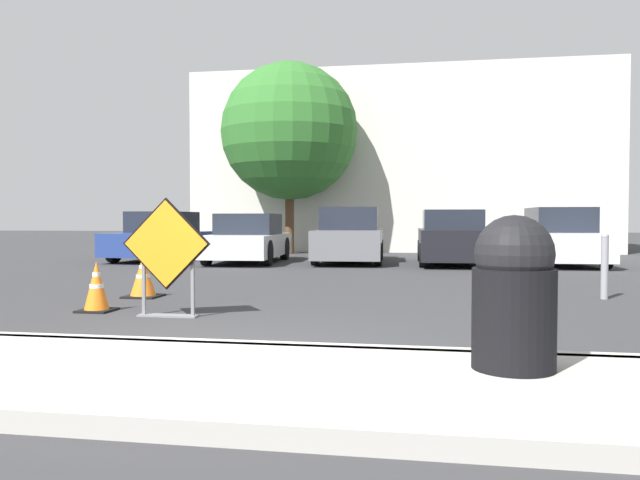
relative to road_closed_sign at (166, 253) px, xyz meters
The scene contains 16 objects.
ground_plane 8.10m from the road_closed_sign, 79.43° to the left, with size 96.00×96.00×0.00m, color #333335.
sidewalk_strip 3.55m from the road_closed_sign, 64.82° to the right, with size 26.55×2.14×0.14m.
curb_lip 2.65m from the road_closed_sign, 54.52° to the right, with size 26.55×0.20×0.14m.
road_closed_sign is the anchor object (origin of this frame).
traffic_cone_nearest 1.26m from the road_closed_sign, 165.46° to the left, with size 0.44×0.44×0.68m.
traffic_cone_second 2.25m from the road_closed_sign, 123.18° to the left, with size 0.54×0.54×0.66m.
parked_car_nearest 11.48m from the road_closed_sign, 114.34° to the left, with size 2.02×4.39×1.47m.
parked_car_second 10.11m from the road_closed_sign, 100.54° to the left, with size 2.05×4.35×1.40m.
parked_car_third 10.54m from the road_closed_sign, 84.37° to the left, with size 2.08×4.52×1.58m.
parked_car_fourth 10.86m from the road_closed_sign, 68.85° to the left, with size 1.94×4.13×1.50m.
parked_car_fifth 12.41m from the road_closed_sign, 56.76° to the left, with size 1.92×4.15×1.56m.
trash_bin 4.71m from the road_closed_sign, 34.94° to the right, with size 0.60×0.60×1.13m.
bollard_nearest 5.17m from the road_closed_sign, 33.09° to the left, with size 0.12×0.12×1.02m.
bollard_second 6.59m from the road_closed_sign, 25.37° to the left, with size 0.12×0.12×1.03m.
building_facade_backdrop 18.75m from the road_closed_sign, 83.50° to the left, with size 16.16×5.00×6.99m.
street_tree_behind_lot 15.08m from the road_closed_sign, 96.50° to the left, with size 4.91×4.91×6.85m.
Camera 1 is at (1.76, -5.32, 1.23)m, focal length 35.00 mm.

